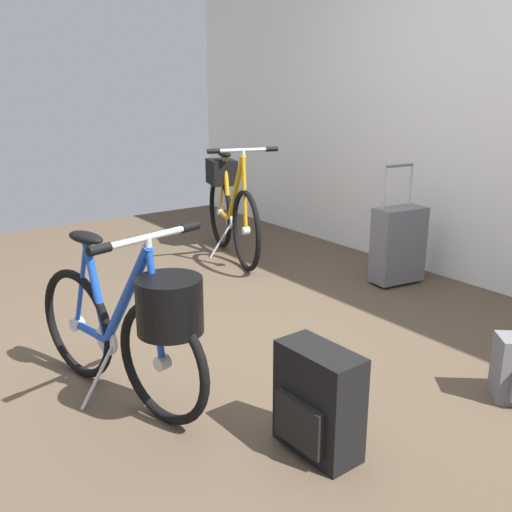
{
  "coord_description": "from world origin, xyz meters",
  "views": [
    {
      "loc": [
        2.1,
        -1.44,
        1.34
      ],
      "look_at": [
        -0.05,
        0.13,
        0.55
      ],
      "focal_mm": 40.47,
      "sensor_mm": 36.0,
      "label": 1
    }
  ],
  "objects": [
    {
      "name": "display_bike_left",
      "position": [
        -1.69,
        1.07,
        0.42
      ],
      "size": [
        1.26,
        0.57,
        0.91
      ],
      "color": "black",
      "rests_on": "ground_plane"
    },
    {
      "name": "folding_bike_foreground",
      "position": [
        0.0,
        -0.54,
        0.39
      ],
      "size": [
        1.11,
        0.52,
        0.8
      ],
      "color": "black",
      "rests_on": "ground_plane"
    },
    {
      "name": "rolling_suitcase",
      "position": [
        -0.42,
        1.62,
        0.28
      ],
      "size": [
        0.23,
        0.38,
        0.83
      ],
      "color": "slate",
      "rests_on": "ground_plane"
    },
    {
      "name": "ground_plane",
      "position": [
        0.0,
        0.0,
        0.0
      ],
      "size": [
        7.08,
        7.08,
        0.0
      ],
      "primitive_type": "plane",
      "color": "brown"
    },
    {
      "name": "backpack_on_floor",
      "position": [
        0.69,
        -0.13,
        0.21
      ],
      "size": [
        0.34,
        0.2,
        0.42
      ],
      "color": "black",
      "rests_on": "ground_plane"
    }
  ]
}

